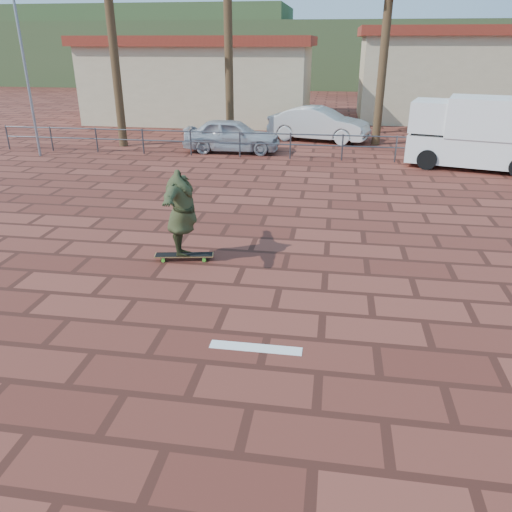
{
  "coord_description": "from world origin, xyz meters",
  "views": [
    {
      "loc": [
        1.68,
        -7.47,
        4.25
      ],
      "look_at": [
        0.45,
        0.43,
        0.8
      ],
      "focal_mm": 35.0,
      "sensor_mm": 36.0,
      "label": 1
    }
  ],
  "objects": [
    {
      "name": "building_west",
      "position": [
        -6.0,
        22.0,
        2.28
      ],
      "size": [
        12.6,
        7.6,
        4.5
      ],
      "color": "beige",
      "rests_on": "ground"
    },
    {
      "name": "car_silver",
      "position": [
        -2.51,
        13.0,
        0.67
      ],
      "size": [
        3.99,
        1.69,
        1.35
      ],
      "primitive_type": "imported",
      "rotation": [
        0.0,
        0.0,
        1.6
      ],
      "color": "#B6B8BE",
      "rests_on": "ground"
    },
    {
      "name": "longboard",
      "position": [
        -1.3,
        1.83,
        0.1
      ],
      "size": [
        1.26,
        0.48,
        0.12
      ],
      "rotation": [
        0.0,
        0.0,
        0.18
      ],
      "color": "olive",
      "rests_on": "ground"
    },
    {
      "name": "guardrail",
      "position": [
        0.0,
        12.0,
        0.68
      ],
      "size": [
        24.06,
        0.06,
        1.0
      ],
      "color": "#47494F",
      "rests_on": "ground"
    },
    {
      "name": "building_east",
      "position": [
        8.0,
        24.0,
        2.54
      ],
      "size": [
        10.6,
        6.6,
        5.0
      ],
      "color": "beige",
      "rests_on": "ground"
    },
    {
      "name": "hill_front",
      "position": [
        0.0,
        50.0,
        3.0
      ],
      "size": [
        70.0,
        18.0,
        6.0
      ],
      "primitive_type": "cube",
      "color": "#384C28",
      "rests_on": "ground"
    },
    {
      "name": "ground",
      "position": [
        0.0,
        0.0,
        0.0
      ],
      "size": [
        120.0,
        120.0,
        0.0
      ],
      "primitive_type": "plane",
      "color": "brown",
      "rests_on": "ground"
    },
    {
      "name": "car_white",
      "position": [
        0.93,
        16.07,
        0.75
      ],
      "size": [
        4.8,
        2.71,
        1.5
      ],
      "primitive_type": "imported",
      "rotation": [
        0.0,
        0.0,
        1.31
      ],
      "color": "silver",
      "rests_on": "ground"
    },
    {
      "name": "paint_stripe",
      "position": [
        0.7,
        -1.2,
        0.0
      ],
      "size": [
        1.4,
        0.22,
        0.01
      ],
      "primitive_type": "cube",
      "color": "white",
      "rests_on": "ground"
    },
    {
      "name": "hill_back",
      "position": [
        -22.0,
        56.0,
        4.0
      ],
      "size": [
        35.0,
        14.0,
        8.0
      ],
      "primitive_type": "cube",
      "color": "#384C28",
      "rests_on": "ground"
    },
    {
      "name": "campervan",
      "position": [
        6.81,
        11.49,
        1.3
      ],
      "size": [
        5.1,
        3.14,
        2.46
      ],
      "rotation": [
        0.0,
        0.0,
        -0.26
      ],
      "color": "white",
      "rests_on": "ground"
    },
    {
      "name": "skateboarder",
      "position": [
        -1.3,
        1.83,
        1.03
      ],
      "size": [
        0.93,
        2.3,
        1.82
      ],
      "primitive_type": "imported",
      "rotation": [
        0.0,
        0.0,
        1.72
      ],
      "color": "#33391F",
      "rests_on": "longboard"
    },
    {
      "name": "flagpole",
      "position": [
        -9.87,
        11.0,
        4.64
      ],
      "size": [
        1.3,
        0.1,
        8.0
      ],
      "color": "gray",
      "rests_on": "ground"
    }
  ]
}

